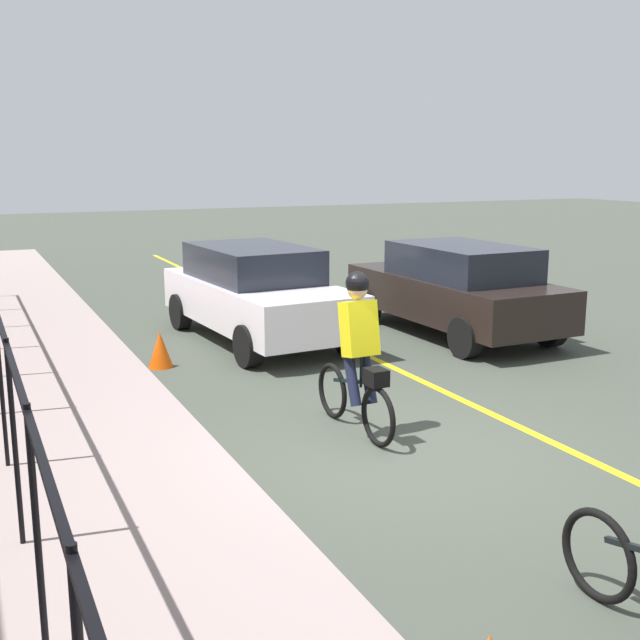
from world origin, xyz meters
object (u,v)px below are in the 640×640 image
at_px(cyclist_lead, 358,354).
at_px(parked_sedan_rear, 256,292).
at_px(patrol_sedan, 456,288).
at_px(traffic_cone_far, 160,349).

height_order(cyclist_lead, parked_sedan_rear, cyclist_lead).
relative_size(patrol_sedan, traffic_cone_far, 8.24).
xyz_separation_m(cyclist_lead, parked_sedan_rear, (4.79, -0.60, -0.09)).
bearing_deg(traffic_cone_far, cyclist_lead, -160.59).
height_order(cyclist_lead, patrol_sedan, cyclist_lead).
xyz_separation_m(parked_sedan_rear, traffic_cone_far, (-1.06, 1.91, -0.56)).
relative_size(cyclist_lead, traffic_cone_far, 3.39).
relative_size(cyclist_lead, patrol_sedan, 0.41).
height_order(patrol_sedan, parked_sedan_rear, same).
bearing_deg(patrol_sedan, parked_sedan_rear, 71.01).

